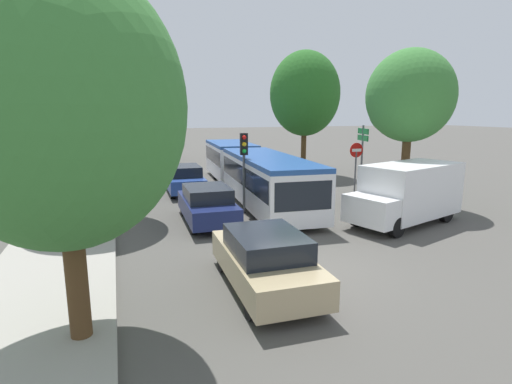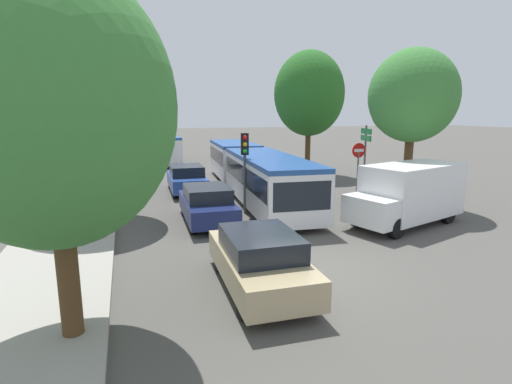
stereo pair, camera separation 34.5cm
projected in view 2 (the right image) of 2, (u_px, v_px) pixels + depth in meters
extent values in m
plane|color=#4F4C47|center=(306.00, 269.00, 10.98)|extent=(200.00, 200.00, 0.00)
cube|color=#9E998E|center=(86.00, 192.00, 21.20)|extent=(3.20, 36.32, 0.14)
cube|color=silver|center=(268.00, 182.00, 17.80)|extent=(3.07, 8.99, 1.90)
cube|color=black|center=(268.00, 174.00, 17.74)|extent=(3.06, 8.64, 0.84)
cube|color=#234C93|center=(268.00, 158.00, 17.60)|extent=(3.07, 8.99, 0.19)
cube|color=silver|center=(234.00, 160.00, 25.78)|extent=(2.85, 6.21, 1.90)
cube|color=black|center=(234.00, 155.00, 25.71)|extent=(2.85, 5.97, 0.84)
cube|color=#234C93|center=(234.00, 144.00, 25.57)|extent=(2.85, 6.21, 0.19)
cylinder|color=black|center=(246.00, 167.00, 22.46)|extent=(1.82, 1.07, 1.75)
cube|color=black|center=(302.00, 196.00, 13.59)|extent=(2.09, 0.26, 1.02)
cylinder|color=black|center=(312.00, 211.00, 15.49)|extent=(0.35, 0.95, 0.93)
cylinder|color=black|center=(262.00, 214.00, 15.03)|extent=(0.35, 0.95, 0.93)
cylinder|color=black|center=(272.00, 186.00, 20.87)|extent=(0.35, 0.95, 0.93)
cylinder|color=black|center=(235.00, 187.00, 20.42)|extent=(0.35, 0.95, 0.93)
cylinder|color=black|center=(249.00, 171.00, 26.15)|extent=(0.35, 0.95, 0.93)
cylinder|color=black|center=(219.00, 172.00, 25.70)|extent=(0.35, 0.95, 0.93)
cube|color=silver|center=(159.00, 148.00, 34.74)|extent=(2.57, 11.02, 1.91)
cube|color=black|center=(159.00, 144.00, 34.67)|extent=(2.58, 10.47, 0.80)
cube|color=#234C93|center=(159.00, 135.00, 34.53)|extent=(2.57, 11.02, 0.19)
cylinder|color=black|center=(145.00, 153.00, 37.93)|extent=(0.30, 0.96, 0.96)
cylinder|color=black|center=(167.00, 152.00, 38.57)|extent=(0.30, 0.96, 0.96)
cylinder|color=black|center=(150.00, 161.00, 31.50)|extent=(0.30, 0.96, 0.96)
cylinder|color=black|center=(177.00, 160.00, 32.15)|extent=(0.30, 0.96, 0.96)
cube|color=tan|center=(259.00, 265.00, 9.72)|extent=(1.91, 4.23, 0.68)
cube|color=black|center=(261.00, 243.00, 9.51)|extent=(1.70, 2.24, 0.52)
cylinder|color=black|center=(219.00, 260.00, 10.82)|extent=(0.24, 0.64, 0.64)
cylinder|color=black|center=(271.00, 254.00, 11.23)|extent=(0.24, 0.64, 0.64)
cylinder|color=black|center=(244.00, 304.00, 8.31)|extent=(0.24, 0.64, 0.64)
cylinder|color=black|center=(309.00, 295.00, 8.72)|extent=(0.24, 0.64, 0.64)
cube|color=navy|center=(207.00, 207.00, 15.56)|extent=(1.91, 4.24, 0.68)
cube|color=black|center=(207.00, 193.00, 15.35)|extent=(1.70, 2.24, 0.52)
cylinder|color=black|center=(185.00, 208.00, 16.68)|extent=(0.24, 0.64, 0.64)
cylinder|color=black|center=(220.00, 206.00, 17.08)|extent=(0.24, 0.64, 0.64)
cylinder|color=black|center=(193.00, 225.00, 14.16)|extent=(0.24, 0.64, 0.64)
cylinder|color=black|center=(234.00, 222.00, 14.56)|extent=(0.24, 0.64, 0.64)
cube|color=#284799|center=(187.00, 181.00, 21.46)|extent=(1.94, 4.29, 0.69)
cube|color=black|center=(187.00, 170.00, 21.24)|extent=(1.73, 2.27, 0.52)
cylinder|color=black|center=(171.00, 183.00, 22.58)|extent=(0.24, 0.65, 0.65)
cylinder|color=black|center=(197.00, 182.00, 23.00)|extent=(0.24, 0.65, 0.65)
cylinder|color=black|center=(175.00, 192.00, 20.03)|extent=(0.24, 0.65, 0.65)
cylinder|color=black|center=(205.00, 190.00, 20.44)|extent=(0.24, 0.65, 0.65)
cube|color=white|center=(413.00, 190.00, 15.30)|extent=(4.51, 3.14, 2.00)
cube|color=white|center=(370.00, 211.00, 13.97)|extent=(1.43, 2.08, 1.00)
cylinder|color=black|center=(396.00, 228.00, 13.62)|extent=(0.76, 0.45, 0.72)
cylinder|color=black|center=(358.00, 218.00, 14.96)|extent=(0.76, 0.45, 0.72)
cylinder|color=black|center=(448.00, 214.00, 15.51)|extent=(0.76, 0.45, 0.72)
cylinder|color=black|center=(410.00, 206.00, 16.85)|extent=(0.76, 0.45, 0.72)
cylinder|color=#56595E|center=(245.00, 174.00, 16.82)|extent=(0.12, 0.12, 3.40)
cube|color=black|center=(245.00, 144.00, 16.57)|extent=(0.36, 0.30, 0.90)
sphere|color=red|center=(245.00, 137.00, 16.37)|extent=(0.18, 0.18, 0.18)
sphere|color=#EAAD14|center=(245.00, 144.00, 16.42)|extent=(0.18, 0.18, 0.18)
sphere|color=green|center=(245.00, 151.00, 16.48)|extent=(0.18, 0.18, 0.18)
cylinder|color=#56595E|center=(357.00, 177.00, 19.16)|extent=(0.08, 0.08, 2.40)
cylinder|color=red|center=(359.00, 150.00, 18.91)|extent=(0.70, 0.03, 0.70)
cube|color=white|center=(359.00, 150.00, 18.90)|extent=(0.50, 0.04, 0.14)
cylinder|color=#56595E|center=(365.00, 161.00, 20.43)|extent=(0.10, 0.10, 3.60)
cube|color=#197A38|center=(366.00, 131.00, 20.13)|extent=(0.39, 1.37, 0.28)
cube|color=#197A38|center=(366.00, 138.00, 20.20)|extent=(0.39, 1.37, 0.28)
cylinder|color=#51381E|center=(68.00, 278.00, 7.35)|extent=(0.39, 0.39, 2.50)
ellipsoid|color=#3D7F38|center=(51.00, 106.00, 6.74)|extent=(4.21, 4.21, 4.91)
ellipsoid|color=#3D7F38|center=(83.00, 147.00, 7.53)|extent=(2.52, 2.52, 2.70)
cylinder|color=#51381E|center=(98.00, 175.00, 16.14)|extent=(0.39, 0.39, 3.51)
ellipsoid|color=#1E561E|center=(91.00, 82.00, 15.43)|extent=(4.90, 4.90, 5.00)
cylinder|color=#51381E|center=(407.00, 169.00, 18.05)|extent=(0.38, 0.38, 3.44)
ellipsoid|color=#3D7F38|center=(413.00, 96.00, 17.41)|extent=(3.83, 3.83, 4.05)
ellipsoid|color=#33752D|center=(397.00, 110.00, 17.97)|extent=(2.30, 2.30, 2.23)
cylinder|color=#51381E|center=(308.00, 150.00, 27.35)|extent=(0.36, 0.36, 3.36)
ellipsoid|color=#286623|center=(309.00, 94.00, 26.60)|extent=(4.68, 4.68, 5.62)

